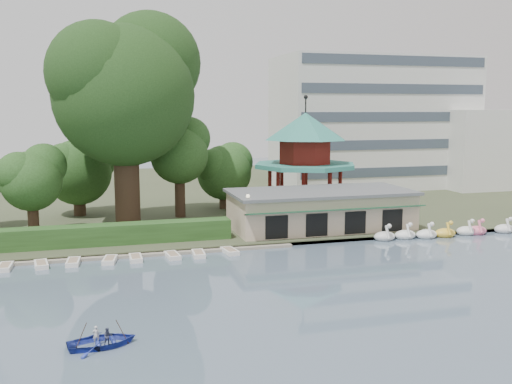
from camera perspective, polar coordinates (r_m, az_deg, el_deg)
name	(u,v)px	position (r m, az deg, el deg)	size (l,w,h in m)	color
ground_plane	(304,314)	(36.00, 4.79, -12.07)	(220.00, 220.00, 0.00)	slate
shore	(181,193)	(85.32, -7.48, -0.07)	(220.00, 70.00, 0.40)	#424930
embankment	(237,247)	(51.81, -1.93, -5.51)	(220.00, 0.60, 0.30)	gray
dock	(100,257)	(50.33, -15.37, -6.26)	(34.00, 1.60, 0.24)	gray
boathouse	(321,209)	(58.75, 6.48, -1.70)	(18.60, 9.39, 3.90)	#C9AF94
pavilion	(305,152)	(68.12, 4.93, 4.03)	(12.40, 12.40, 13.50)	#C9AF94
office_building	(391,127)	(92.14, 13.35, 6.35)	(38.00, 18.00, 20.00)	silver
hedge	(64,237)	(53.37, -18.68, -4.27)	(30.00, 2.00, 1.80)	#2B5320
lamp_post	(248,208)	(53.13, -0.81, -1.64)	(0.36, 0.36, 4.28)	black
big_tree	(126,85)	(59.95, -12.91, 10.43)	(15.64, 14.58, 22.23)	#3A281C
small_trees	(90,170)	(64.19, -16.25, 2.12)	(40.04, 16.80, 11.26)	#3A281C
swan_boats	(445,232)	(59.62, 18.38, -3.86)	(15.64, 2.14, 1.92)	white
moored_rowboats	(74,262)	(48.94, -17.73, -6.70)	(27.37, 2.64, 0.36)	white
rowboat_with_passengers	(102,337)	(32.28, -15.15, -13.80)	(5.47, 4.23, 2.01)	#25369D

